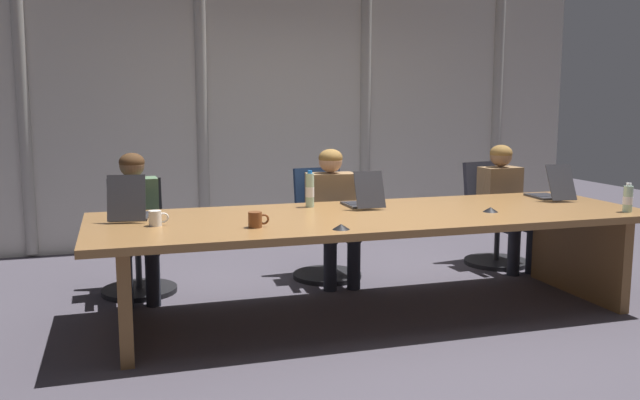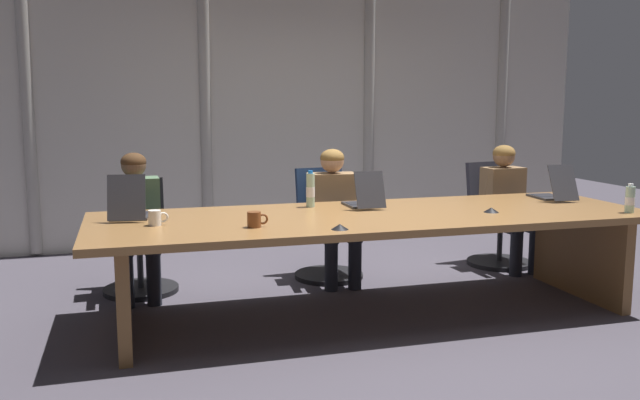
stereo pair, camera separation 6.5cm
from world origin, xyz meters
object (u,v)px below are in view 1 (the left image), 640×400
(person_left_end, at_px, (135,216))
(water_bottle_secondary, at_px, (310,190))
(office_chair_center, at_px, (494,226))
(laptop_left_mid, at_px, (363,200))
(office_chair_left_mid, at_px, (325,237))
(laptop_left_end, at_px, (129,210))
(office_chair_left_end, at_px, (138,250))
(conference_mic_middle, at_px, (341,227))
(person_left_mid, at_px, (333,206))
(water_bottle_primary, at_px, (628,199))
(conference_mic_left_side, at_px, (490,209))
(coffee_mug_near, at_px, (256,220))
(coffee_mug_far, at_px, (156,218))
(person_center, at_px, (505,198))
(laptop_center, at_px, (550,192))

(person_left_end, distance_m, water_bottle_secondary, 1.40)
(office_chair_center, distance_m, water_bottle_secondary, 2.19)
(laptop_left_mid, relative_size, office_chair_left_mid, 0.42)
(laptop_left_end, xyz_separation_m, office_chair_left_end, (0.06, 0.84, -0.46))
(person_left_end, height_order, conference_mic_middle, person_left_end)
(office_chair_center, distance_m, person_left_end, 3.31)
(person_left_mid, bearing_deg, water_bottle_primary, 55.38)
(person_left_mid, xyz_separation_m, conference_mic_left_side, (0.83, -1.13, 0.11))
(person_left_mid, height_order, conference_mic_left_side, person_left_mid)
(laptop_left_end, relative_size, office_chair_left_end, 0.48)
(office_chair_left_mid, xyz_separation_m, office_chair_center, (1.69, 0.00, 0.00))
(laptop_left_mid, height_order, coffee_mug_near, laptop_left_mid)
(person_left_end, height_order, coffee_mug_far, person_left_end)
(coffee_mug_far, distance_m, conference_mic_left_side, 2.36)
(person_center, bearing_deg, coffee_mug_far, -76.76)
(office_chair_left_end, relative_size, water_bottle_secondary, 3.27)
(office_chair_center, xyz_separation_m, coffee_mug_near, (-2.58, -1.38, 0.44))
(laptop_left_mid, relative_size, conference_mic_left_side, 3.61)
(laptop_left_end, distance_m, water_bottle_secondary, 1.33)
(laptop_center, relative_size, person_left_mid, 0.41)
(coffee_mug_near, bearing_deg, conference_mic_left_side, 3.14)
(water_bottle_primary, relative_size, coffee_mug_far, 1.64)
(office_chair_center, distance_m, coffee_mug_far, 3.41)
(water_bottle_primary, height_order, conference_mic_middle, water_bottle_primary)
(office_chair_left_end, xyz_separation_m, person_center, (3.29, -0.16, 0.31))
(laptop_left_mid, height_order, coffee_mug_far, laptop_left_mid)
(office_chair_center, xyz_separation_m, conference_mic_left_side, (-0.83, -1.29, 0.40))
(coffee_mug_near, relative_size, conference_mic_middle, 1.23)
(person_left_mid, bearing_deg, office_chair_left_mid, -166.55)
(person_center, height_order, water_bottle_secondary, person_center)
(laptop_left_mid, height_order, water_bottle_secondary, laptop_left_mid)
(laptop_left_end, height_order, laptop_left_mid, laptop_left_end)
(person_left_end, height_order, conference_mic_left_side, person_left_end)
(office_chair_left_end, height_order, person_left_end, person_left_end)
(office_chair_left_mid, relative_size, water_bottle_secondary, 3.43)
(office_chair_left_end, relative_size, person_left_end, 0.80)
(laptop_left_mid, distance_m, office_chair_center, 1.88)
(office_chair_left_end, relative_size, coffee_mug_near, 6.67)
(laptop_left_end, distance_m, person_left_mid, 1.82)
(person_left_mid, bearing_deg, person_center, 93.80)
(office_chair_left_mid, height_order, person_left_mid, person_left_mid)
(office_chair_left_mid, distance_m, person_left_mid, 0.34)
(person_left_end, height_order, coffee_mug_near, person_left_end)
(laptop_center, bearing_deg, coffee_mug_far, 99.57)
(laptop_left_end, bearing_deg, person_left_mid, -60.24)
(coffee_mug_far, bearing_deg, conference_mic_left_side, -3.54)
(water_bottle_primary, height_order, coffee_mug_near, water_bottle_primary)
(person_left_end, height_order, person_left_mid, person_left_end)
(office_chair_left_mid, bearing_deg, office_chair_left_end, -95.04)
(laptop_center, relative_size, person_center, 0.41)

